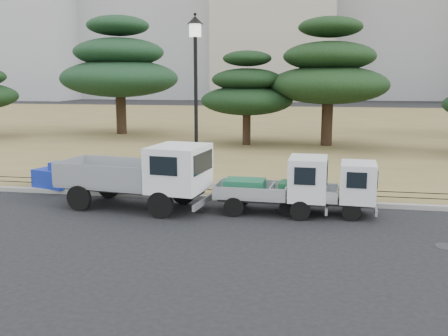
% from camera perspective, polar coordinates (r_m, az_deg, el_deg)
% --- Properties ---
extents(ground, '(220.00, 220.00, 0.00)m').
position_cam_1_polar(ground, '(15.40, -1.34, -6.08)').
color(ground, black).
extents(lawn, '(120.00, 56.00, 0.15)m').
position_cam_1_polar(lawn, '(45.37, 6.53, 4.87)').
color(lawn, olive).
rests_on(lawn, ground).
extents(curb, '(120.00, 0.25, 0.16)m').
position_cam_1_polar(curb, '(17.85, 0.35, -3.51)').
color(curb, gray).
rests_on(curb, ground).
extents(truck_large, '(5.22, 2.59, 2.18)m').
position_cam_1_polar(truck_large, '(16.83, -9.35, -0.55)').
color(truck_large, black).
rests_on(truck_large, ground).
extents(truck_kei_front, '(3.58, 1.64, 1.87)m').
position_cam_1_polar(truck_kei_front, '(16.14, 6.44, -1.97)').
color(truck_kei_front, black).
rests_on(truck_kei_front, ground).
extents(truck_kei_rear, '(3.36, 1.62, 1.71)m').
position_cam_1_polar(truck_kei_rear, '(16.33, 12.18, -2.27)').
color(truck_kei_rear, black).
rests_on(truck_kei_rear, ground).
extents(street_lamp, '(0.56, 0.56, 6.28)m').
position_cam_1_polar(street_lamp, '(17.86, -3.26, 10.47)').
color(street_lamp, black).
rests_on(street_lamp, lawn).
extents(pipe_fence, '(38.00, 0.04, 0.40)m').
position_cam_1_polar(pipe_fence, '(17.91, 0.43, -2.29)').
color(pipe_fence, black).
rests_on(pipe_fence, lawn).
extents(tarp_pile, '(1.75, 1.49, 1.00)m').
position_cam_1_polar(tarp_pile, '(20.44, -18.62, -0.94)').
color(tarp_pile, '#162DAE').
rests_on(tarp_pile, lawn).
extents(manhole, '(0.60, 0.60, 0.01)m').
position_cam_1_polar(manhole, '(14.39, 24.11, -8.19)').
color(manhole, '#2D2D30').
rests_on(manhole, ground).
extents(pine_west_near, '(8.60, 8.60, 8.60)m').
position_cam_1_polar(pine_west_near, '(38.22, -11.87, 11.27)').
color(pine_west_near, black).
rests_on(pine_west_near, lawn).
extents(pine_center_left, '(5.72, 5.72, 5.81)m').
position_cam_1_polar(pine_center_left, '(31.30, 2.63, 8.78)').
color(pine_center_left, black).
rests_on(pine_center_left, lawn).
extents(pine_center_right, '(7.34, 7.34, 7.78)m').
position_cam_1_polar(pine_center_right, '(31.57, 11.89, 10.68)').
color(pine_center_right, black).
rests_on(pine_center_right, lawn).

